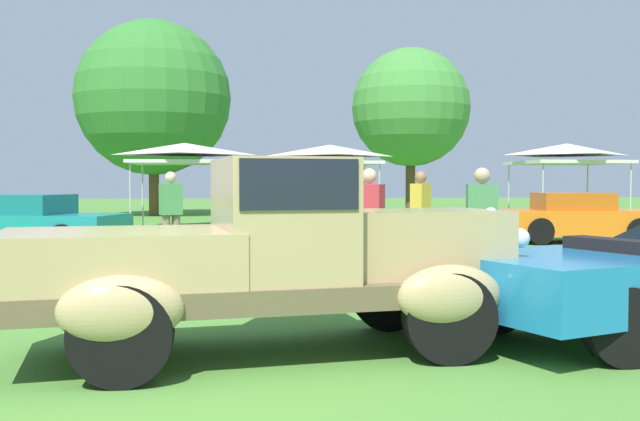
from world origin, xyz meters
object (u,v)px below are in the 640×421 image
(spectator_by_row, at_px, (420,213))
(spectator_near_truck, at_px, (171,212))
(spectator_far_side, at_px, (482,225))
(canopy_tent_right_field, at_px, (567,153))
(show_car_teal, at_px, (30,223))
(spectator_between_cars, at_px, (369,222))
(show_car_orange, at_px, (578,218))
(canopy_tent_left_field, at_px, (185,152))
(canopy_tent_center_field, at_px, (330,153))
(feature_pickup_truck, at_px, (272,255))
(show_car_cream, at_px, (318,220))

(spectator_by_row, bearing_deg, spectator_near_truck, 167.99)
(spectator_far_side, bearing_deg, canopy_tent_right_field, 60.84)
(show_car_teal, distance_m, spectator_between_cars, 8.72)
(show_car_orange, xyz_separation_m, spectator_between_cars, (-6.44, -6.80, 0.32))
(canopy_tent_left_field, distance_m, canopy_tent_center_field, 4.73)
(feature_pickup_truck, bearing_deg, canopy_tent_left_field, 96.16)
(canopy_tent_left_field, bearing_deg, spectator_between_cars, -75.18)
(show_car_teal, xyz_separation_m, show_car_cream, (6.32, 0.54, 0.00))
(spectator_by_row, distance_m, canopy_tent_left_field, 11.49)
(spectator_near_truck, bearing_deg, spectator_far_side, -46.21)
(show_car_teal, relative_size, canopy_tent_left_field, 1.28)
(canopy_tent_center_field, distance_m, canopy_tent_right_field, 7.61)
(spectator_by_row, xyz_separation_m, canopy_tent_right_field, (7.13, 9.21, 1.51))
(show_car_orange, height_order, spectator_between_cars, spectator_between_cars)
(show_car_teal, distance_m, show_car_orange, 12.79)
(show_car_teal, bearing_deg, show_car_orange, 3.59)
(spectator_between_cars, bearing_deg, show_car_teal, 136.51)
(spectator_by_row, bearing_deg, canopy_tent_center_field, 91.59)
(spectator_by_row, height_order, canopy_tent_center_field, canopy_tent_center_field)
(show_car_teal, bearing_deg, canopy_tent_center_field, 45.89)
(show_car_teal, bearing_deg, spectator_by_row, -21.35)
(spectator_near_truck, distance_m, spectator_far_side, 6.58)
(feature_pickup_truck, relative_size, spectator_between_cars, 2.72)
(spectator_near_truck, height_order, spectator_by_row, same)
(feature_pickup_truck, height_order, canopy_tent_right_field, canopy_tent_right_field)
(feature_pickup_truck, relative_size, canopy_tent_right_field, 1.48)
(show_car_cream, distance_m, spectator_between_cars, 6.54)
(canopy_tent_left_field, bearing_deg, show_car_orange, -32.72)
(feature_pickup_truck, distance_m, show_car_orange, 13.60)
(spectator_between_cars, xyz_separation_m, spectator_far_side, (1.40, -0.82, 0.00))
(canopy_tent_center_field, relative_size, canopy_tent_right_field, 0.99)
(spectator_near_truck, height_order, canopy_tent_center_field, canopy_tent_center_field)
(spectator_by_row, bearing_deg, spectator_between_cars, -117.19)
(show_car_orange, bearing_deg, canopy_tent_center_field, 126.93)
(canopy_tent_right_field, bearing_deg, canopy_tent_left_field, 175.16)
(show_car_teal, height_order, show_car_orange, same)
(spectator_far_side, distance_m, canopy_tent_right_field, 14.93)
(show_car_orange, bearing_deg, show_car_cream, -177.65)
(feature_pickup_truck, bearing_deg, spectator_between_cars, 68.73)
(spectator_near_truck, bearing_deg, canopy_tent_right_field, 34.89)
(feature_pickup_truck, bearing_deg, spectator_by_row, 66.21)
(show_car_teal, distance_m, spectator_far_side, 10.31)
(spectator_far_side, bearing_deg, show_car_cream, 100.80)
(spectator_near_truck, xyz_separation_m, canopy_tent_left_field, (-0.33, 9.25, 1.51))
(spectator_between_cars, distance_m, spectator_by_row, 3.30)
(show_car_teal, bearing_deg, feature_pickup_truck, -65.12)
(spectator_far_side, xyz_separation_m, canopy_tent_center_field, (-0.20, 14.59, 1.51))
(show_car_orange, xyz_separation_m, canopy_tent_left_field, (-9.93, 6.38, 1.83))
(spectator_far_side, bearing_deg, show_car_orange, 56.52)
(show_car_teal, xyz_separation_m, canopy_tent_right_field, (14.96, 6.15, 1.82))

